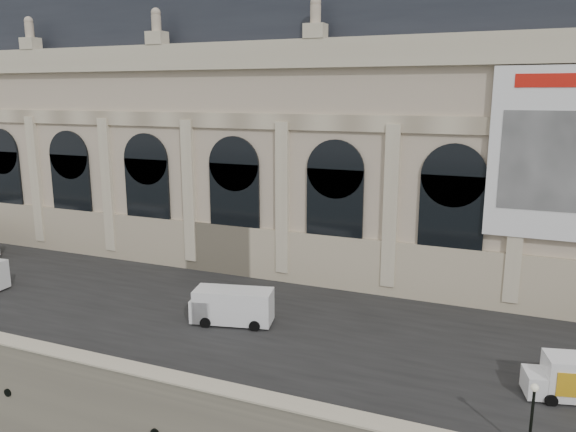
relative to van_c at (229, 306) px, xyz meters
name	(u,v)px	position (x,y,z in m)	size (l,w,h in m)	color
quay	(319,271)	(-0.98, 23.79, -4.41)	(160.00, 70.00, 6.00)	gray
street	(235,309)	(-0.98, 2.79, -1.38)	(160.00, 24.00, 0.06)	#2D2D2D
parapet	(131,376)	(-0.98, -10.61, -0.80)	(160.00, 1.40, 1.21)	gray
museum	(256,129)	(-6.96, 19.65, 12.31)	(69.00, 18.70, 29.10)	#C7B499
van_c	(229,306)	(0.00, 0.00, 0.00)	(6.58, 3.67, 2.77)	white
lamp_right	(531,420)	(21.43, -8.62, 0.49)	(0.39, 0.39, 3.83)	black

